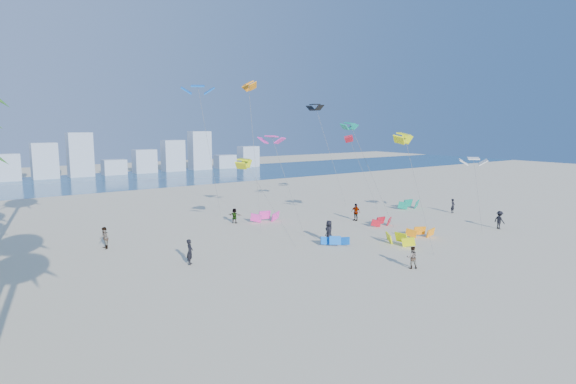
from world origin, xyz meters
TOP-DOWN VIEW (x-y plane):
  - ground at (0.00, 0.00)m, footprint 220.00×220.00m
  - ocean at (0.00, 72.00)m, footprint 220.00×220.00m
  - kitesurfer_near at (-5.82, 15.75)m, footprint 0.75×0.80m
  - kitesurfer_mid at (6.39, 5.87)m, footprint 0.96×0.92m
  - kitesurfers_far at (9.61, 18.37)m, footprint 37.10×18.49m
  - grounded_kites at (13.58, 17.93)m, footprint 21.90×17.28m
  - flying_kites at (10.91, 24.05)m, footprint 24.07×27.64m
  - distant_skyline at (-1.19, 82.00)m, footprint 85.00×3.00m

SIDE VIEW (x-z plane):
  - ground at x=0.00m, z-range 0.00..0.00m
  - ocean at x=0.00m, z-range 0.01..0.01m
  - grounded_kites at x=13.58m, z-range -0.04..0.96m
  - kitesurfer_mid at x=6.39m, z-range 0.00..1.56m
  - kitesurfers_far at x=9.61m, z-range -0.07..1.80m
  - kitesurfer_near at x=-5.82m, z-range 0.00..1.84m
  - distant_skyline at x=-1.19m, z-range -1.11..7.29m
  - flying_kites at x=10.91m, z-range 2.95..17.70m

